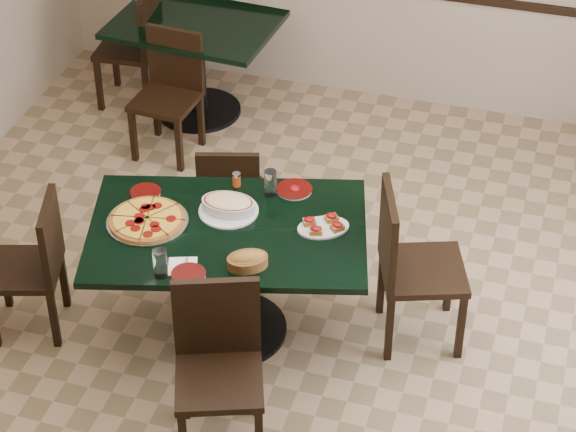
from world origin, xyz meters
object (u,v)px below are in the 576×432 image
(back_table, at_px, (196,50))
(back_chair_near, at_px, (170,86))
(chair_right, at_px, (408,259))
(bread_basket, at_px, (247,260))
(main_table, at_px, (228,255))
(lasagna_casserole, at_px, (228,205))
(chair_left, at_px, (36,260))
(chair_near, at_px, (218,357))
(bruschetta_platter, at_px, (323,225))
(back_chair_left, at_px, (138,41))
(chair_far, at_px, (230,195))
(pepperoni_pizza, at_px, (147,220))

(back_table, distance_m, back_chair_near, 0.49)
(chair_right, height_order, bread_basket, chair_right)
(main_table, distance_m, lasagna_casserole, 0.27)
(chair_left, distance_m, bread_basket, 1.30)
(chair_near, relative_size, bruschetta_platter, 2.69)
(back_chair_left, bearing_deg, bruschetta_platter, 38.98)
(chair_right, relative_size, lasagna_casserole, 2.96)
(bread_basket, bearing_deg, back_table, 86.11)
(chair_far, bearing_deg, main_table, 92.66)
(bread_basket, bearing_deg, back_chair_near, 91.63)
(chair_right, relative_size, bruschetta_platter, 2.84)
(chair_right, distance_m, bruschetta_platter, 0.52)
(chair_far, xyz_separation_m, bread_basket, (0.44, -0.97, 0.34))
(chair_near, relative_size, pepperoni_pizza, 2.08)
(chair_far, relative_size, back_chair_near, 0.91)
(back_table, bearing_deg, chair_left, -86.68)
(chair_left, xyz_separation_m, back_chair_near, (0.02, 1.98, 0.01))
(back_chair_near, distance_m, back_chair_left, 0.69)
(main_table, bearing_deg, bread_basket, -67.76)
(lasagna_casserole, height_order, bread_basket, bread_basket)
(chair_far, bearing_deg, chair_near, 90.90)
(chair_right, xyz_separation_m, pepperoni_pizza, (-1.39, -0.33, 0.21))
(chair_left, xyz_separation_m, back_chair_left, (-0.43, 2.50, 0.03))
(main_table, xyz_separation_m, chair_right, (0.95, 0.26, -0.01))
(back_chair_left, relative_size, pepperoni_pizza, 2.05)
(back_chair_left, bearing_deg, chair_near, 25.05)
(main_table, distance_m, back_chair_near, 2.01)
(chair_far, xyz_separation_m, chair_right, (1.19, -0.43, 0.11))
(back_table, xyz_separation_m, bread_basket, (1.23, -2.49, 0.27))
(back_table, bearing_deg, chair_far, -58.63)
(pepperoni_pizza, bearing_deg, chair_right, 13.39)
(back_table, distance_m, chair_far, 1.72)
(chair_left, distance_m, back_chair_near, 1.98)
(chair_left, distance_m, bruschetta_platter, 1.63)
(chair_near, height_order, bread_basket, chair_near)
(back_chair_left, bearing_deg, main_table, 29.06)
(chair_right, distance_m, chair_left, 2.07)
(main_table, height_order, back_chair_left, back_chair_left)
(chair_left, bearing_deg, chair_right, 87.72)
(chair_left, bearing_deg, back_chair_near, 162.53)
(chair_right, bearing_deg, chair_near, 123.53)
(pepperoni_pizza, bearing_deg, chair_left, -163.03)
(chair_left, bearing_deg, bread_basket, 72.67)
(lasagna_casserole, bearing_deg, chair_left, -160.68)
(chair_left, xyz_separation_m, bruschetta_platter, (1.55, 0.41, 0.29))
(chair_near, xyz_separation_m, back_chair_left, (-1.69, 2.98, -0.01))
(pepperoni_pizza, relative_size, bruschetta_platter, 1.30)
(chair_right, bearing_deg, lasagna_casserole, 77.11)
(back_chair_near, distance_m, lasagna_casserole, 1.88)
(back_table, relative_size, chair_left, 1.39)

